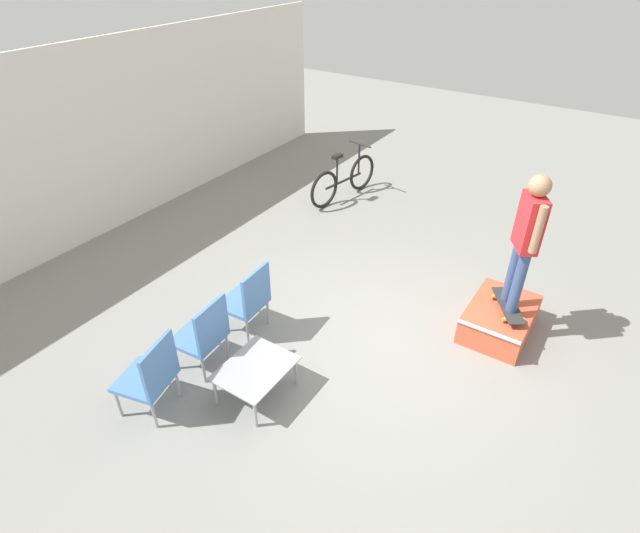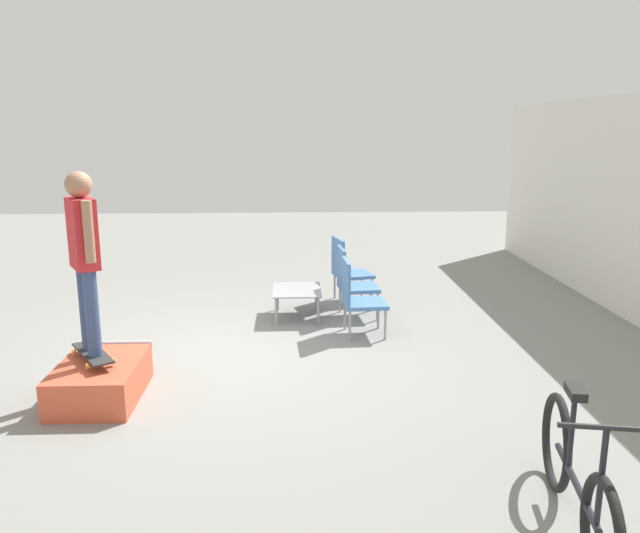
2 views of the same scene
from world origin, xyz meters
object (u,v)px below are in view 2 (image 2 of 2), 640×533
(skateboard_on_ramp, at_px, (93,353))
(patio_chair_center, at_px, (351,280))
(patio_chair_right, at_px, (357,295))
(person_skater, at_px, (84,248))
(bicycle, at_px, (576,481))
(skate_ramp_box, at_px, (101,380))
(coffee_table, at_px, (297,292))
(patio_chair_left, at_px, (347,268))

(skateboard_on_ramp, xyz_separation_m, patio_chair_center, (-2.50, 2.72, 0.08))
(skateboard_on_ramp, xyz_separation_m, patio_chair_right, (-1.73, 2.72, 0.08))
(skateboard_on_ramp, distance_m, person_skater, 1.03)
(skateboard_on_ramp, distance_m, patio_chair_right, 3.22)
(bicycle, bearing_deg, patio_chair_right, -155.65)
(person_skater, bearing_deg, skate_ramp_box, 34.32)
(coffee_table, distance_m, patio_chair_center, 0.76)
(skate_ramp_box, bearing_deg, bicycle, 58.79)
(skateboard_on_ramp, bearing_deg, patio_chair_center, 99.39)
(skate_ramp_box, distance_m, coffee_table, 3.18)
(skate_ramp_box, relative_size, coffee_table, 1.37)
(skateboard_on_ramp, xyz_separation_m, patio_chair_left, (-3.26, 2.72, 0.08))
(person_skater, relative_size, bicycle, 0.97)
(skateboard_on_ramp, height_order, patio_chair_left, patio_chair_left)
(skate_ramp_box, relative_size, skateboard_on_ramp, 1.54)
(patio_chair_right, bearing_deg, bicycle, -169.25)
(coffee_table, bearing_deg, bicycle, 20.18)
(skate_ramp_box, xyz_separation_m, person_skater, (-0.03, -0.06, 1.29))
(patio_chair_left, xyz_separation_m, bicycle, (5.50, 1.00, -0.15))
(coffee_table, bearing_deg, skate_ramp_box, -37.02)
(skate_ramp_box, xyz_separation_m, patio_chair_left, (-3.29, 2.66, 0.34))
(coffee_table, relative_size, patio_chair_center, 0.84)
(skateboard_on_ramp, height_order, coffee_table, skateboard_on_ramp)
(skateboard_on_ramp, bearing_deg, bicycle, 25.70)
(patio_chair_left, bearing_deg, skateboard_on_ramp, 126.43)
(person_skater, bearing_deg, bicycle, 27.97)
(skateboard_on_ramp, bearing_deg, person_skater, -33.19)
(patio_chair_center, bearing_deg, patio_chair_right, 174.69)
(skateboard_on_ramp, height_order, person_skater, person_skater)
(patio_chair_center, bearing_deg, skate_ramp_box, 128.29)
(patio_chair_left, height_order, bicycle, bicycle)
(patio_chair_left, height_order, patio_chair_right, same)
(skateboard_on_ramp, relative_size, bicycle, 0.41)
(skateboard_on_ramp, height_order, bicycle, bicycle)
(patio_chair_left, bearing_deg, bicycle, 176.61)
(coffee_table, relative_size, bicycle, 0.46)
(skate_ramp_box, height_order, patio_chair_center, patio_chair_center)
(coffee_table, bearing_deg, patio_chair_left, 135.23)
(coffee_table, bearing_deg, skateboard_on_ramp, -38.23)
(coffee_table, distance_m, patio_chair_left, 1.07)
(person_skater, distance_m, patio_chair_center, 3.81)
(bicycle, bearing_deg, coffee_table, -149.66)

